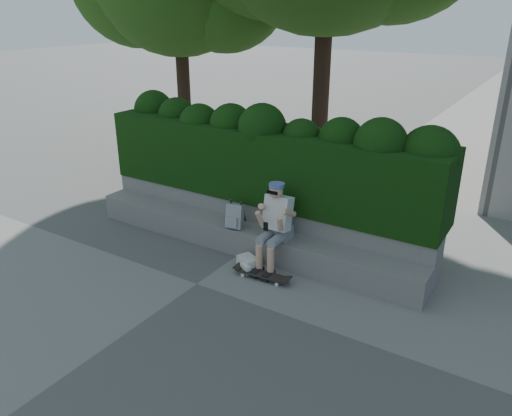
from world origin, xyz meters
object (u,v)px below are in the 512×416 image
Objects in this scene: backpack_plaid at (235,216)px; backpack_ground at (248,263)px; skateboard at (262,274)px; person at (276,223)px.

backpack_plaid reaches higher than backpack_ground.
backpack_ground is at bearing 154.81° from skateboard.
backpack_ground is at bearing -48.22° from backpack_plaid.
person is 3.48× the size of backpack_plaid.
person is 4.29× the size of backpack_ground.
skateboard is at bearing -86.69° from person.
backpack_plaid is at bearing 144.66° from skateboard.
backpack_plaid is 1.23× the size of backpack_ground.
person is 0.78m from backpack_ground.
backpack_plaid reaches higher than skateboard.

